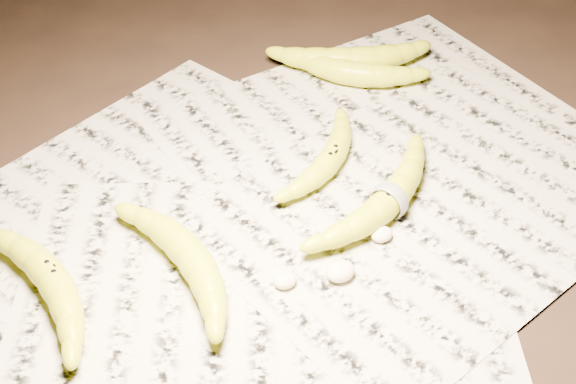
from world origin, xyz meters
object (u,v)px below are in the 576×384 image
banana_left_b (191,254)px  banana_taped (389,199)px  banana_left_a (51,276)px  banana_upper_a (351,58)px  banana_upper_b (352,71)px  banana_center (331,156)px

banana_left_b → banana_taped: bearing=-101.1°
banana_left_a → banana_left_b: (0.15, -0.05, 0.00)m
banana_left_a → banana_upper_a: bearing=-76.1°
banana_left_a → banana_left_b: 0.16m
banana_left_a → banana_upper_b: (0.52, 0.18, 0.00)m
banana_left_b → banana_upper_b: banana_left_b is taller
banana_center → banana_upper_b: 0.20m
banana_center → banana_taped: banana_taped is taller
banana_center → banana_taped: bearing=-116.3°
banana_left_a → banana_center: (0.38, 0.03, -0.00)m
banana_center → banana_upper_b: banana_upper_b is taller
banana_left_b → banana_upper_b: (0.37, 0.23, -0.00)m
banana_left_a → banana_upper_a: size_ratio=1.00×
banana_left_b → banana_center: 0.25m
banana_center → banana_upper_a: banana_upper_a is taller
banana_center → banana_upper_a: 0.24m
banana_center → banana_left_a: bearing=149.2°
banana_upper_b → banana_upper_a: bearing=106.0°
banana_left_a → banana_left_b: size_ratio=1.04×
banana_left_a → banana_upper_a: (0.53, 0.21, 0.00)m
banana_upper_b → banana_left_b: bearing=-102.2°
banana_left_b → banana_taped: 0.25m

